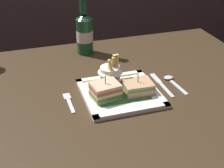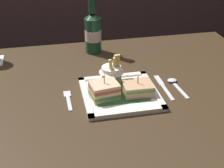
% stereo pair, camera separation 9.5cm
% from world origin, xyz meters
% --- Properties ---
extents(dining_table, '(1.31, 0.94, 0.77)m').
position_xyz_m(dining_table, '(0.00, 0.00, 0.65)').
color(dining_table, '#392919').
rests_on(dining_table, ground_plane).
extents(square_plate, '(0.25, 0.25, 0.02)m').
position_xyz_m(square_plate, '(0.05, -0.03, 0.78)').
color(square_plate, white).
rests_on(square_plate, dining_table).
extents(sandwich_half_left, '(0.10, 0.08, 0.08)m').
position_xyz_m(sandwich_half_left, '(-0.01, -0.04, 0.81)').
color(sandwich_half_left, '#D4C37A').
rests_on(sandwich_half_left, square_plate).
extents(sandwich_half_right, '(0.10, 0.08, 0.07)m').
position_xyz_m(sandwich_half_right, '(0.11, -0.04, 0.80)').
color(sandwich_half_right, tan).
rests_on(sandwich_half_right, square_plate).
extents(fries_cup, '(0.09, 0.09, 0.12)m').
position_xyz_m(fries_cup, '(0.03, 0.03, 0.83)').
color(fries_cup, white).
rests_on(fries_cup, square_plate).
extents(beer_bottle, '(0.07, 0.07, 0.26)m').
position_xyz_m(beer_bottle, '(0.02, 0.35, 0.87)').
color(beer_bottle, '#1A472A').
rests_on(beer_bottle, dining_table).
extents(fork, '(0.02, 0.12, 0.00)m').
position_xyz_m(fork, '(-0.13, -0.02, 0.77)').
color(fork, silver).
rests_on(fork, dining_table).
extents(knife, '(0.02, 0.18, 0.00)m').
position_xyz_m(knife, '(0.21, -0.00, 0.77)').
color(knife, silver).
rests_on(knife, dining_table).
extents(spoon, '(0.04, 0.14, 0.01)m').
position_xyz_m(spoon, '(0.26, 0.01, 0.78)').
color(spoon, silver).
rests_on(spoon, dining_table).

